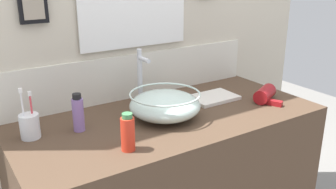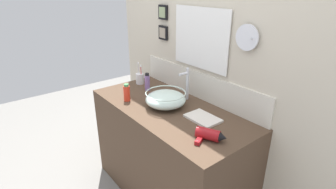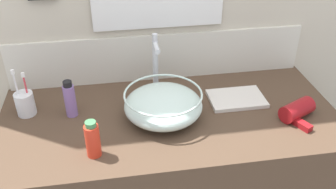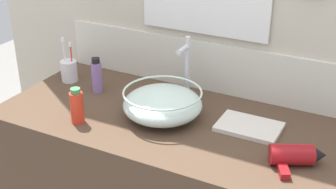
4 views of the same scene
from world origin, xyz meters
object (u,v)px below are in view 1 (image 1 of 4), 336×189
(faucet, at_px, (141,74))
(toothbrush_cup, at_px, (30,126))
(spray_bottle, at_px, (128,133))
(glass_bowl_sink, at_px, (165,105))
(hair_drier, at_px, (266,94))
(soap_dispenser, at_px, (78,113))
(hand_towel, at_px, (213,98))

(faucet, xyz_separation_m, toothbrush_cup, (-0.53, -0.10, -0.10))
(toothbrush_cup, relative_size, spray_bottle, 1.44)
(glass_bowl_sink, distance_m, hair_drier, 0.54)
(soap_dispenser, bearing_deg, hair_drier, -10.02)
(toothbrush_cup, distance_m, soap_dispenser, 0.18)
(spray_bottle, distance_m, hand_towel, 0.64)
(faucet, relative_size, hair_drier, 1.36)
(faucet, bearing_deg, spray_bottle, -124.71)
(faucet, height_order, soap_dispenser, faucet)
(hair_drier, xyz_separation_m, hand_towel, (-0.21, 0.15, -0.03))
(soap_dispenser, relative_size, hand_towel, 0.67)
(hair_drier, relative_size, toothbrush_cup, 0.95)
(hair_drier, distance_m, soap_dispenser, 0.90)
(hair_drier, relative_size, hand_towel, 0.84)
(spray_bottle, bearing_deg, faucet, 55.29)
(hair_drier, height_order, toothbrush_cup, toothbrush_cup)
(glass_bowl_sink, relative_size, hair_drier, 1.58)
(glass_bowl_sink, relative_size, faucet, 1.16)
(hair_drier, xyz_separation_m, toothbrush_cup, (-1.06, 0.19, 0.02))
(glass_bowl_sink, relative_size, soap_dispenser, 1.97)
(hair_drier, bearing_deg, soap_dispenser, 169.98)
(glass_bowl_sink, bearing_deg, hand_towel, 12.31)
(faucet, relative_size, spray_bottle, 1.87)
(glass_bowl_sink, xyz_separation_m, faucet, (0.00, 0.21, 0.09))
(glass_bowl_sink, bearing_deg, toothbrush_cup, 168.07)
(hair_drier, distance_m, spray_bottle, 0.80)
(glass_bowl_sink, distance_m, toothbrush_cup, 0.54)
(hair_drier, xyz_separation_m, spray_bottle, (-0.80, -0.10, 0.03))
(glass_bowl_sink, distance_m, faucet, 0.23)
(glass_bowl_sink, distance_m, spray_bottle, 0.32)
(spray_bottle, xyz_separation_m, hand_towel, (0.59, 0.25, -0.06))
(hand_towel, bearing_deg, spray_bottle, -157.20)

